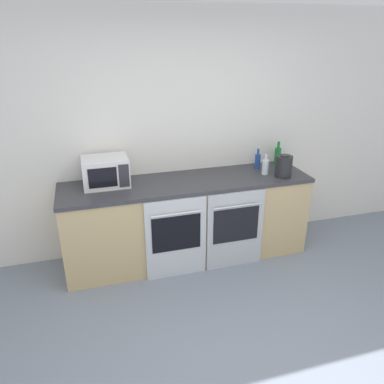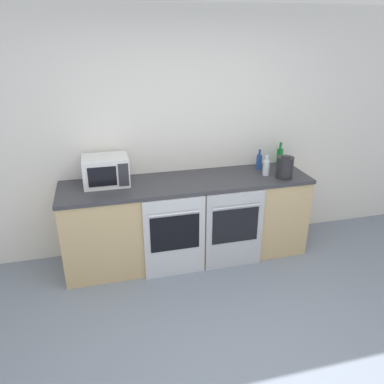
# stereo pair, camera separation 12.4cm
# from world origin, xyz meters

# --- Properties ---
(ground_plane) EXTENTS (16.00, 16.00, 0.00)m
(ground_plane) POSITION_xyz_m (0.00, 0.00, 0.00)
(ground_plane) COLOR gray
(wall_back) EXTENTS (10.00, 0.06, 2.60)m
(wall_back) POSITION_xyz_m (0.00, 2.09, 1.30)
(wall_back) COLOR silver
(wall_back) RESTS_ON ground_plane
(counter_back) EXTENTS (2.62, 0.67, 0.90)m
(counter_back) POSITION_xyz_m (0.00, 1.73, 0.45)
(counter_back) COLOR tan
(counter_back) RESTS_ON ground_plane
(oven_left) EXTENTS (0.62, 0.06, 0.86)m
(oven_left) POSITION_xyz_m (-0.21, 1.39, 0.44)
(oven_left) COLOR silver
(oven_left) RESTS_ON ground_plane
(oven_right) EXTENTS (0.62, 0.06, 0.86)m
(oven_right) POSITION_xyz_m (0.42, 1.39, 0.44)
(oven_right) COLOR #B7BABF
(oven_right) RESTS_ON ground_plane
(microwave) EXTENTS (0.45, 0.35, 0.29)m
(microwave) POSITION_xyz_m (-0.81, 1.85, 1.05)
(microwave) COLOR silver
(microwave) RESTS_ON counter_back
(bottle_blue) EXTENTS (0.06, 0.06, 0.23)m
(bottle_blue) POSITION_xyz_m (0.87, 1.89, 0.99)
(bottle_blue) COLOR #234793
(bottle_blue) RESTS_ON counter_back
(bottle_clear) EXTENTS (0.07, 0.07, 0.22)m
(bottle_clear) POSITION_xyz_m (0.87, 1.69, 0.99)
(bottle_clear) COLOR silver
(bottle_clear) RESTS_ON counter_back
(bottle_green) EXTENTS (0.07, 0.07, 0.27)m
(bottle_green) POSITION_xyz_m (1.15, 1.95, 1.01)
(bottle_green) COLOR #19722D
(bottle_green) RESTS_ON counter_back
(kettle) EXTENTS (0.17, 0.17, 0.24)m
(kettle) POSITION_xyz_m (1.02, 1.56, 1.02)
(kettle) COLOR #232326
(kettle) RESTS_ON counter_back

